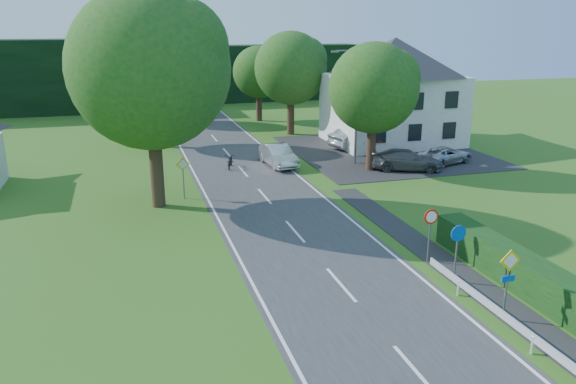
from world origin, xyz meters
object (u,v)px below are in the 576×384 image
object	(u,v)px
parked_car_grey	(406,160)
parasol	(375,152)
moving_car	(278,155)
parked_car_silver_b	(445,155)
parked_car_silver_a	(359,137)
streetlight	(355,101)
motorcycle	(230,161)

from	to	relation	value
parked_car_grey	parasol	xyz separation A→B (m)	(-1.31, 2.29, 0.17)
moving_car	parked_car_silver_b	world-z (taller)	moving_car
parked_car_silver_a	streetlight	bearing A→B (deg)	136.13
parasol	streetlight	bearing A→B (deg)	160.81
parked_car_silver_b	parked_car_silver_a	bearing A→B (deg)	10.44
motorcycle	parked_car_grey	distance (m)	12.09
moving_car	parked_car_silver_b	size ratio (longest dim) A/B	1.03
streetlight	parked_car_grey	xyz separation A→B (m)	(2.74, -2.79, -3.73)
motorcycle	parked_car_silver_a	xyz separation A→B (m)	(11.25, 3.63, 0.34)
parked_car_grey	parasol	bearing A→B (deg)	51.58
motorcycle	parasol	size ratio (longest dim) A/B	1.00
parked_car_silver_a	motorcycle	bearing A→B (deg)	92.17
motorcycle	parked_car_grey	size ratio (longest dim) A/B	0.40
parked_car_grey	parasol	distance (m)	2.64
streetlight	motorcycle	distance (m)	9.60
moving_car	parasol	bearing A→B (deg)	-16.81
parked_car_silver_a	parked_car_grey	distance (m)	7.56
streetlight	motorcycle	bearing A→B (deg)	172.53
motorcycle	parked_car_silver_b	world-z (taller)	parked_car_silver_b
streetlight	moving_car	size ratio (longest dim) A/B	1.78
parked_car_grey	parked_car_silver_b	xyz separation A→B (m)	(3.57, 0.90, -0.09)
motorcycle	parked_car_silver_b	xyz separation A→B (m)	(15.01, -3.02, 0.10)
moving_car	parked_car_grey	size ratio (longest dim) A/B	0.94
streetlight	parked_car_silver_a	bearing A→B (deg)	61.86
parked_car_silver_b	parasol	xyz separation A→B (m)	(-4.88, 1.38, 0.26)
moving_car	motorcycle	size ratio (longest dim) A/B	2.33
moving_car	parked_car_silver_a	size ratio (longest dim) A/B	0.87
moving_car	parked_car_silver_a	bearing A→B (deg)	20.78
motorcycle	parked_car_silver_b	bearing A→B (deg)	5.39
streetlight	parked_car_silver_b	size ratio (longest dim) A/B	1.83
parked_car_grey	streetlight	bearing A→B (deg)	66.39
motorcycle	parked_car_silver_a	bearing A→B (deg)	34.68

